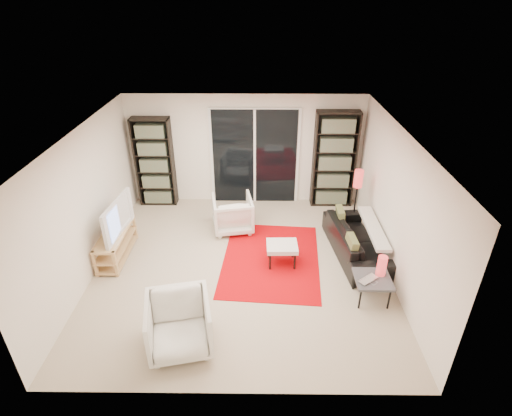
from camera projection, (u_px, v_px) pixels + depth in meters
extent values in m
plane|color=tan|center=(242.00, 266.00, 6.99)|extent=(5.00, 5.00, 0.00)
cube|color=white|center=(245.00, 150.00, 8.59)|extent=(5.00, 0.02, 2.40)
cube|color=white|center=(230.00, 320.00, 4.22)|extent=(5.00, 0.02, 2.40)
cube|color=white|center=(85.00, 205.00, 6.43)|extent=(0.02, 5.00, 2.40)
cube|color=white|center=(396.00, 207.00, 6.38)|extent=(0.02, 5.00, 2.40)
cube|color=white|center=(239.00, 134.00, 5.82)|extent=(5.00, 5.00, 0.02)
cube|color=white|center=(255.00, 157.00, 8.63)|extent=(1.92, 0.06, 2.16)
cube|color=black|center=(255.00, 158.00, 8.60)|extent=(1.80, 0.02, 2.10)
cube|color=white|center=(255.00, 158.00, 8.59)|extent=(0.05, 0.02, 2.10)
cube|color=black|center=(155.00, 162.00, 8.57)|extent=(0.80, 0.30, 1.95)
cube|color=brown|center=(155.00, 163.00, 8.56)|extent=(0.70, 0.22, 1.85)
cube|color=black|center=(334.00, 160.00, 8.50)|extent=(0.90, 0.30, 2.10)
cube|color=brown|center=(334.00, 160.00, 8.48)|extent=(0.80, 0.22, 2.00)
cube|color=#E9B36E|center=(114.00, 234.00, 7.02)|extent=(0.40, 1.24, 0.04)
cube|color=#E9B36E|center=(116.00, 244.00, 7.13)|extent=(0.40, 1.24, 0.03)
cube|color=#E9B36E|center=(118.00, 253.00, 7.23)|extent=(0.40, 1.24, 0.04)
cube|color=#E9B36E|center=(95.00, 264.00, 6.63)|extent=(0.05, 0.05, 0.50)
cube|color=#E9B36E|center=(117.00, 227.00, 7.64)|extent=(0.05, 0.05, 0.50)
cube|color=#E9B36E|center=(115.00, 264.00, 6.62)|extent=(0.05, 0.05, 0.50)
cube|color=#E9B36E|center=(135.00, 227.00, 7.64)|extent=(0.05, 0.05, 0.50)
imported|color=black|center=(112.00, 217.00, 6.86)|extent=(0.26, 1.11, 0.63)
cube|color=#BF0208|center=(271.00, 259.00, 7.16)|extent=(1.86, 2.41, 0.01)
imported|color=black|center=(356.00, 241.00, 7.18)|extent=(0.97, 1.97, 0.55)
imported|color=silver|center=(233.00, 214.00, 7.89)|extent=(0.88, 0.90, 0.71)
imported|color=silver|center=(179.00, 325.00, 5.26)|extent=(0.98, 1.00, 0.77)
cube|color=silver|center=(282.00, 246.00, 6.88)|extent=(0.54, 0.45, 0.08)
cylinder|color=black|center=(270.00, 262.00, 6.83)|extent=(0.04, 0.04, 0.32)
cylinder|color=black|center=(269.00, 250.00, 7.13)|extent=(0.04, 0.04, 0.32)
cylinder|color=black|center=(295.00, 262.00, 6.83)|extent=(0.04, 0.04, 0.32)
cylinder|color=black|center=(293.00, 250.00, 7.13)|extent=(0.04, 0.04, 0.32)
cube|color=#424347|center=(373.00, 279.00, 6.08)|extent=(0.55, 0.55, 0.04)
cylinder|color=black|center=(360.00, 298.00, 5.99)|extent=(0.03, 0.03, 0.38)
cylinder|color=black|center=(354.00, 280.00, 6.37)|extent=(0.03, 0.03, 0.38)
cylinder|color=black|center=(389.00, 299.00, 5.98)|extent=(0.03, 0.03, 0.38)
cylinder|color=black|center=(382.00, 280.00, 6.36)|extent=(0.03, 0.03, 0.38)
imported|color=silver|center=(371.00, 281.00, 5.99)|extent=(0.39, 0.37, 0.03)
cylinder|color=red|center=(382.00, 266.00, 6.08)|extent=(0.14, 0.14, 0.32)
cylinder|color=black|center=(352.00, 227.00, 8.09)|extent=(0.19, 0.19, 0.03)
cylinder|color=black|center=(355.00, 207.00, 7.86)|extent=(0.03, 0.03, 0.95)
cylinder|color=red|center=(358.00, 179.00, 7.56)|extent=(0.17, 0.17, 0.34)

